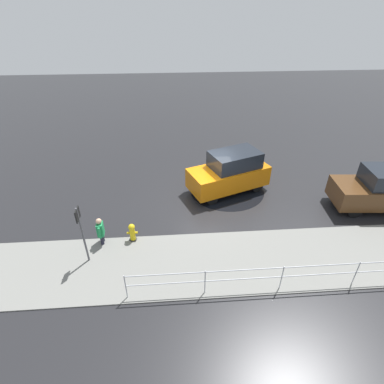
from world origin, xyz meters
name	(u,v)px	position (x,y,z in m)	size (l,w,h in m)	color
ground_plane	(207,199)	(0.00, 0.00, 0.00)	(60.00, 60.00, 0.00)	black
kerb_strip	(220,262)	(0.00, 4.20, 0.02)	(24.00, 3.20, 0.04)	slate
moving_hatchback	(230,172)	(-1.21, -0.72, 1.03)	(4.25, 3.00, 2.06)	orange
fire_hydrant	(132,233)	(3.31, 2.76, 0.40)	(0.42, 0.31, 0.80)	gold
pedestrian	(100,230)	(4.49, 2.84, 0.68)	(0.27, 0.57, 1.22)	#1E8C4C
metal_railing	(283,273)	(-1.81, 5.55, 0.73)	(10.13, 0.04, 1.05)	#B7BABF
sign_post	(81,228)	(4.84, 3.77, 1.58)	(0.07, 0.44, 2.40)	#4C4C51
puddle_patch	(227,190)	(-1.11, -0.71, 0.00)	(3.75, 3.75, 0.01)	black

